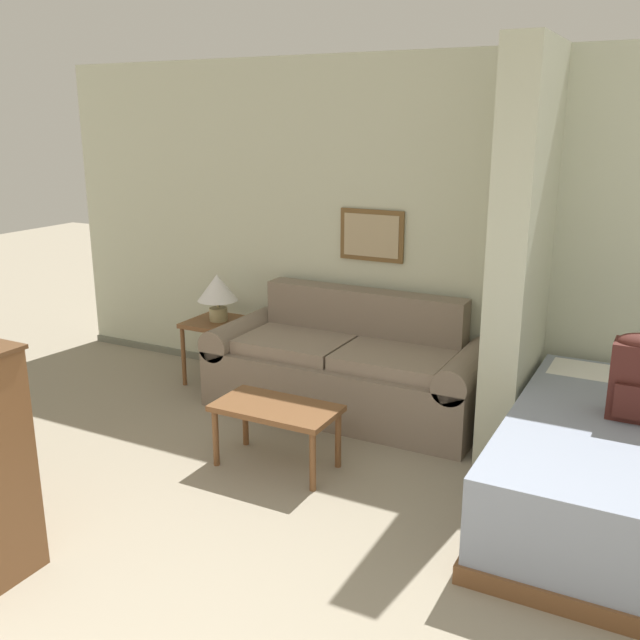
{
  "coord_description": "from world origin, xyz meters",
  "views": [
    {
      "loc": [
        1.7,
        -1.0,
        2.14
      ],
      "look_at": [
        -0.07,
        2.4,
        1.05
      ],
      "focal_mm": 40.0,
      "sensor_mm": 36.0,
      "label": 1
    }
  ],
  "objects_px": {
    "coffee_table": "(276,414)",
    "table_lamp": "(217,290)",
    "couch": "(348,369)",
    "backpack": "(640,376)"
  },
  "relations": [
    {
      "from": "coffee_table",
      "to": "table_lamp",
      "type": "height_order",
      "value": "table_lamp"
    },
    {
      "from": "couch",
      "to": "table_lamp",
      "type": "distance_m",
      "value": 1.29
    },
    {
      "from": "backpack",
      "to": "coffee_table",
      "type": "bearing_deg",
      "value": -166.67
    },
    {
      "from": "coffee_table",
      "to": "table_lamp",
      "type": "relative_size",
      "value": 1.99
    },
    {
      "from": "couch",
      "to": "backpack",
      "type": "bearing_deg",
      "value": -15.8
    },
    {
      "from": "couch",
      "to": "table_lamp",
      "type": "relative_size",
      "value": 5.34
    },
    {
      "from": "couch",
      "to": "table_lamp",
      "type": "bearing_deg",
      "value": 177.71
    },
    {
      "from": "couch",
      "to": "backpack",
      "type": "xyz_separation_m",
      "value": [
        2.01,
        -0.57,
        0.48
      ]
    },
    {
      "from": "table_lamp",
      "to": "backpack",
      "type": "height_order",
      "value": "backpack"
    },
    {
      "from": "couch",
      "to": "table_lamp",
      "type": "height_order",
      "value": "table_lamp"
    }
  ]
}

